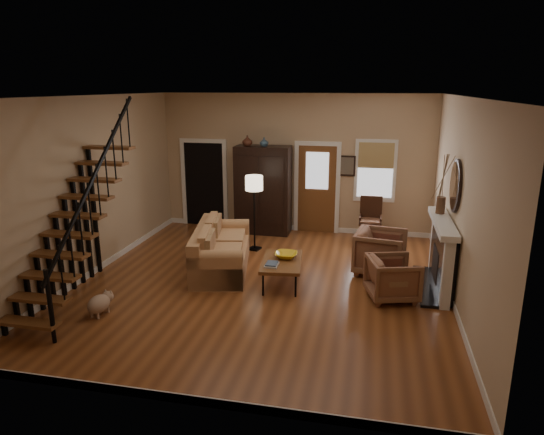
% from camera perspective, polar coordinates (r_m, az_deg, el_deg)
% --- Properties ---
extents(room, '(7.00, 7.33, 3.30)m').
position_cam_1_polar(room, '(10.12, -1.25, 4.09)').
color(room, brown).
rests_on(room, ground).
extents(staircase, '(0.94, 2.80, 3.20)m').
position_cam_1_polar(staircase, '(8.29, -22.50, 1.06)').
color(staircase, brown).
rests_on(staircase, ground).
extents(fireplace, '(0.33, 1.95, 2.30)m').
position_cam_1_polar(fireplace, '(8.93, 19.56, -3.45)').
color(fireplace, black).
rests_on(fireplace, ground).
extents(armoire, '(1.30, 0.60, 2.10)m').
position_cam_1_polar(armoire, '(11.60, -1.04, 3.25)').
color(armoire, black).
rests_on(armoire, ground).
extents(vase_a, '(0.24, 0.24, 0.25)m').
position_cam_1_polar(vase_a, '(11.40, -2.92, 9.00)').
color(vase_a, '#4C2619').
rests_on(vase_a, armoire).
extents(vase_b, '(0.20, 0.20, 0.21)m').
position_cam_1_polar(vase_b, '(11.31, -0.94, 8.87)').
color(vase_b, '#334C60').
rests_on(vase_b, armoire).
extents(sofa, '(1.39, 2.38, 0.83)m').
position_cam_1_polar(sofa, '(9.45, -5.95, -3.66)').
color(sofa, tan).
rests_on(sofa, ground).
extents(coffee_table, '(0.82, 1.26, 0.46)m').
position_cam_1_polar(coffee_table, '(8.75, 1.15, -6.47)').
color(coffee_table, brown).
rests_on(coffee_table, ground).
extents(bowl, '(0.41, 0.41, 0.10)m').
position_cam_1_polar(bowl, '(8.78, 1.67, -4.45)').
color(bowl, yellow).
rests_on(bowl, coffee_table).
extents(books, '(0.22, 0.30, 0.06)m').
position_cam_1_polar(books, '(8.40, -0.03, -5.52)').
color(books, beige).
rests_on(books, coffee_table).
extents(armchair_left, '(0.98, 0.96, 0.72)m').
position_cam_1_polar(armchair_left, '(8.39, 14.01, -6.95)').
color(armchair_left, brown).
rests_on(armchair_left, ground).
extents(armchair_right, '(1.05, 1.03, 0.84)m').
position_cam_1_polar(armchair_right, '(9.42, 12.63, -3.99)').
color(armchair_right, brown).
rests_on(armchair_right, ground).
extents(floor_lamp, '(0.45, 0.45, 1.64)m').
position_cam_1_polar(floor_lamp, '(10.39, -2.09, 0.49)').
color(floor_lamp, black).
rests_on(floor_lamp, ground).
extents(side_chair, '(0.54, 0.54, 1.02)m').
position_cam_1_polar(side_chair, '(11.25, 11.49, -0.28)').
color(side_chair, '#361C11').
rests_on(side_chair, ground).
extents(dog, '(0.35, 0.51, 0.34)m').
position_cam_1_polar(dog, '(8.10, -19.69, -9.70)').
color(dog, tan).
rests_on(dog, ground).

